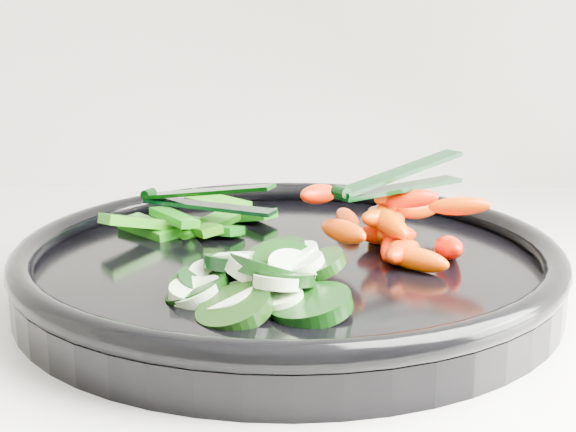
{
  "coord_description": "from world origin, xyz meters",
  "views": [
    {
      "loc": [
        -0.2,
        1.13,
        1.12
      ],
      "look_at": [
        -0.21,
        1.66,
        0.99
      ],
      "focal_mm": 50.0,
      "sensor_mm": 36.0,
      "label": 1
    }
  ],
  "objects": [
    {
      "name": "pepper_pile",
      "position": [
        -0.28,
        1.73,
        0.96
      ],
      "size": [
        0.13,
        0.1,
        0.03
      ],
      "color": "#226E0A",
      "rests_on": "veggie_tray"
    },
    {
      "name": "tong_pepper",
      "position": [
        -0.27,
        1.73,
        0.98
      ],
      "size": [
        0.11,
        0.06,
        0.02
      ],
      "color": "black",
      "rests_on": "pepper_pile"
    },
    {
      "name": "cucumber_pile",
      "position": [
        -0.23,
        1.59,
        0.96
      ],
      "size": [
        0.12,
        0.13,
        0.04
      ],
      "color": "black",
      "rests_on": "veggie_tray"
    },
    {
      "name": "veggie_tray",
      "position": [
        -0.21,
        1.66,
        0.95
      ],
      "size": [
        0.46,
        0.46,
        0.04
      ],
      "color": "black",
      "rests_on": "counter"
    },
    {
      "name": "tong_carrot",
      "position": [
        -0.13,
        1.69,
        1.0
      ],
      "size": [
        0.1,
        0.08,
        0.02
      ],
      "color": "black",
      "rests_on": "carrot_pile"
    },
    {
      "name": "carrot_pile",
      "position": [
        -0.13,
        1.68,
        0.97
      ],
      "size": [
        0.14,
        0.14,
        0.05
      ],
      "color": "#FF3800",
      "rests_on": "veggie_tray"
    }
  ]
}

